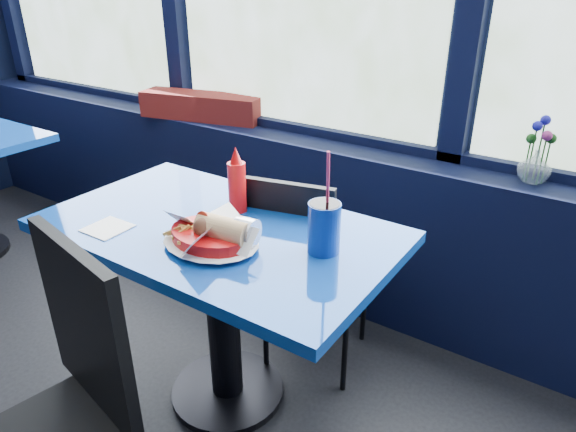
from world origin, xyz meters
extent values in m
cube|color=black|center=(0.00, 2.87, 0.40)|extent=(5.00, 0.26, 0.80)
cube|color=black|center=(0.00, 2.95, 0.81)|extent=(4.80, 0.08, 0.06)
cylinder|color=black|center=(0.30, 2.00, 0.01)|extent=(0.44, 0.44, 0.03)
cylinder|color=black|center=(0.30, 2.00, 0.34)|extent=(0.12, 0.12, 0.68)
cube|color=navy|center=(0.30, 2.00, 0.73)|extent=(1.20, 0.70, 0.04)
cube|color=black|center=(0.36, 1.43, 0.72)|extent=(0.41, 0.11, 0.47)
cube|color=black|center=(0.47, 2.40, 0.42)|extent=(0.47, 0.47, 0.04)
cube|color=black|center=(0.42, 2.22, 0.65)|extent=(0.37, 0.11, 0.43)
cylinder|color=black|center=(0.59, 2.60, 0.20)|extent=(0.02, 0.02, 0.40)
cylinder|color=black|center=(0.67, 2.28, 0.20)|extent=(0.02, 0.02, 0.40)
cylinder|color=black|center=(0.27, 2.52, 0.20)|extent=(0.02, 0.02, 0.40)
cylinder|color=black|center=(0.34, 2.20, 0.20)|extent=(0.02, 0.02, 0.40)
cube|color=maroon|center=(-0.55, 2.86, 0.87)|extent=(0.69, 0.32, 0.13)
imported|color=silver|center=(1.11, 2.87, 0.86)|extent=(0.15, 0.15, 0.12)
cylinder|color=#1E5919|center=(1.09, 2.87, 0.90)|extent=(0.01, 0.01, 0.20)
sphere|color=#201FB6|center=(1.09, 2.87, 1.01)|extent=(0.04, 0.04, 0.04)
cylinder|color=#1E5919|center=(1.13, 2.85, 0.89)|extent=(0.01, 0.01, 0.17)
sphere|color=#C33986|center=(1.13, 2.85, 0.99)|extent=(0.04, 0.04, 0.04)
cylinder|color=#1E5919|center=(1.11, 2.89, 0.91)|extent=(0.01, 0.01, 0.22)
sphere|color=#201FB6|center=(1.11, 2.89, 1.03)|extent=(0.04, 0.04, 0.04)
cylinder|color=#1E5919|center=(1.08, 2.88, 0.87)|extent=(0.01, 0.01, 0.15)
sphere|color=#1E5919|center=(1.08, 2.88, 0.96)|extent=(0.04, 0.04, 0.04)
cylinder|color=#1E5919|center=(1.15, 2.87, 0.88)|extent=(0.01, 0.01, 0.16)
sphere|color=#1E5919|center=(1.15, 2.87, 0.97)|extent=(0.04, 0.04, 0.04)
cylinder|color=#B70C0C|center=(0.38, 1.89, 0.78)|extent=(0.34, 0.34, 0.05)
cylinder|color=white|center=(0.38, 1.89, 0.76)|extent=(0.33, 0.33, 0.00)
cylinder|color=white|center=(0.48, 1.92, 0.81)|extent=(0.07, 0.09, 0.09)
sphere|color=#50271B|center=(0.37, 1.87, 0.82)|extent=(0.06, 0.06, 0.06)
cylinder|color=red|center=(0.36, 1.88, 0.84)|extent=(0.05, 0.05, 0.01)
cylinder|color=#B70C0C|center=(0.28, 2.13, 0.84)|extent=(0.06, 0.06, 0.18)
cone|color=#B70C0C|center=(0.28, 2.13, 0.96)|extent=(0.04, 0.04, 0.06)
cylinder|color=navy|center=(0.68, 2.05, 0.83)|extent=(0.10, 0.10, 0.16)
cylinder|color=black|center=(0.68, 2.05, 0.90)|extent=(0.09, 0.09, 0.01)
cylinder|color=#FF355D|center=(0.69, 2.04, 0.98)|extent=(0.04, 0.07, 0.22)
cube|color=white|center=(0.01, 1.78, 0.75)|extent=(0.13, 0.13, 0.00)
camera|label=1|loc=(1.36, 0.86, 1.53)|focal=32.00mm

